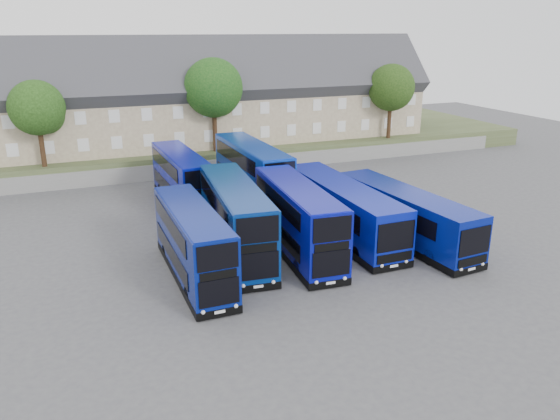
{
  "coord_description": "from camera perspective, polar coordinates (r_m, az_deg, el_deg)",
  "views": [
    {
      "loc": [
        -12.04,
        -27.2,
        13.89
      ],
      "look_at": [
        0.88,
        5.14,
        2.2
      ],
      "focal_mm": 35.0,
      "sensor_mm": 36.0,
      "label": 1
    }
  ],
  "objects": [
    {
      "name": "dd_front_right",
      "position": [
        34.78,
        1.87,
        -1.13
      ],
      "size": [
        3.35,
        11.32,
        4.44
      ],
      "rotation": [
        0.0,
        0.0,
        -0.07
      ],
      "color": "#080E9C",
      "rests_on": "ground"
    },
    {
      "name": "earth_bank",
      "position": [
        63.69,
        -10.49,
        6.57
      ],
      "size": [
        80.0,
        20.0,
        2.0
      ],
      "primitive_type": "cube",
      "color": "#444E2C",
      "rests_on": "ground"
    },
    {
      "name": "ground",
      "position": [
        32.83,
        1.92,
        -6.48
      ],
      "size": [
        120.0,
        120.0,
        0.0
      ],
      "primitive_type": "plane",
      "color": "#48494E",
      "rests_on": "ground"
    },
    {
      "name": "tree_far",
      "position": [
        71.9,
        12.65,
        13.21
      ],
      "size": [
        5.44,
        5.44,
        8.67
      ],
      "color": "#382314",
      "rests_on": "earth_bank"
    },
    {
      "name": "terrace_row",
      "position": [
        58.91,
        -10.0,
        11.17
      ],
      "size": [
        54.0,
        10.4,
        11.2
      ],
      "color": "gray",
      "rests_on": "earth_bank"
    },
    {
      "name": "dd_front_mid",
      "position": [
        34.64,
        -4.66,
        -1.12
      ],
      "size": [
        3.72,
        11.77,
        4.6
      ],
      "rotation": [
        0.0,
        0.0,
        -0.09
      ],
      "color": "navy",
      "rests_on": "ground"
    },
    {
      "name": "coach_east_a",
      "position": [
        38.14,
        6.49,
        -0.04
      ],
      "size": [
        2.83,
        13.44,
        3.67
      ],
      "rotation": [
        0.0,
        0.0,
        0.0
      ],
      "color": "#0917A6",
      "rests_on": "ground"
    },
    {
      "name": "dd_rear_right",
      "position": [
        45.64,
        -2.91,
        3.86
      ],
      "size": [
        2.99,
        11.97,
        4.73
      ],
      "rotation": [
        0.0,
        0.0,
        0.02
      ],
      "color": "#08319C",
      "rests_on": "ground"
    },
    {
      "name": "tree_east",
      "position": [
        62.82,
        11.61,
        12.25
      ],
      "size": [
        5.12,
        5.12,
        8.16
      ],
      "color": "#382314",
      "rests_on": "earth_bank"
    },
    {
      "name": "dd_rear_left",
      "position": [
        45.15,
        -10.21,
        3.14
      ],
      "size": [
        2.92,
        10.92,
        4.3
      ],
      "rotation": [
        0.0,
        0.0,
        0.04
      ],
      "color": "#0812A3",
      "rests_on": "ground"
    },
    {
      "name": "retaining_wall",
      "position": [
        54.21,
        -8.31,
        4.34
      ],
      "size": [
        70.0,
        0.4,
        1.5
      ],
      "primitive_type": "cube",
      "color": "slate",
      "rests_on": "ground"
    },
    {
      "name": "dd_front_left",
      "position": [
        31.73,
        -9.05,
        -3.6
      ],
      "size": [
        2.49,
        10.54,
        4.18
      ],
      "rotation": [
        0.0,
        0.0,
        0.01
      ],
      "color": "navy",
      "rests_on": "ground"
    },
    {
      "name": "coach_east_b",
      "position": [
        37.94,
        12.88,
        -0.67
      ],
      "size": [
        3.71,
        12.85,
        3.47
      ],
      "rotation": [
        0.0,
        0.0,
        0.08
      ],
      "color": "navy",
      "rests_on": "ground"
    },
    {
      "name": "tree_mid",
      "position": [
        54.98,
        -6.85,
        12.35
      ],
      "size": [
        5.76,
        5.76,
        9.18
      ],
      "color": "#382314",
      "rests_on": "earth_bank"
    },
    {
      "name": "tree_west",
      "position": [
        52.78,
        -23.9,
        9.55
      ],
      "size": [
        4.8,
        4.8,
        7.65
      ],
      "color": "#382314",
      "rests_on": "earth_bank"
    }
  ]
}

